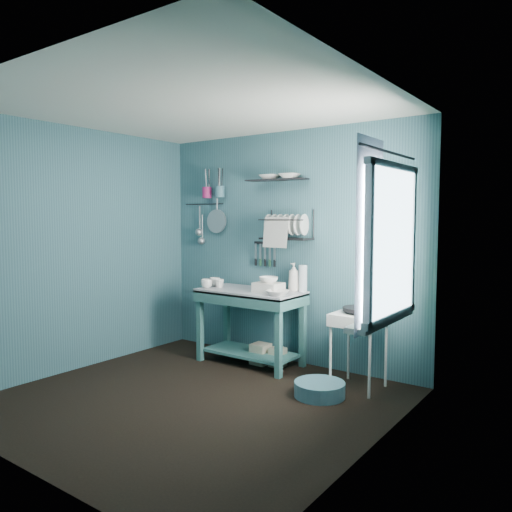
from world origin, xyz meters
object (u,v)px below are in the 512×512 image
Objects in this scene: water_bottle at (303,278)px; utensil_cup_teal at (220,192)px; storage_tin_large at (261,354)px; work_counter at (250,327)px; frying_pan at (359,309)px; storage_tin_small at (278,357)px; hotplate_stand at (358,351)px; dish_rack at (286,225)px; wash_tub at (268,287)px; mug_mid at (219,283)px; floor_basin at (320,389)px; utensil_cup_magenta at (207,193)px; mug_right at (215,282)px; potted_plant at (381,285)px; colander at (217,221)px; soap_bottle at (294,277)px; mug_left at (207,284)px.

utensil_cup_teal reaches higher than water_bottle.
water_bottle reaches higher than storage_tin_large.
frying_pan is (1.27, -0.04, 0.34)m from work_counter.
work_counter is 0.43m from storage_tin_small.
hotplate_stand is (1.27, -0.04, -0.05)m from work_counter.
dish_rack is at bearing 35.37° from work_counter.
wash_tub reaches higher than work_counter.
floor_basin is at bearing -14.65° from mug_mid.
utensil_cup_magenta reaches higher than wash_tub.
mug_right is 2.30m from potted_plant.
potted_plant is at bearing -52.71° from frying_pan.
wash_tub reaches higher than hotplate_stand.
mug_mid is 0.95m from water_bottle.
hotplate_stand is at bearing 0.00° from frying_pan.
work_counter is 1.37m from colander.
floor_basin is at bearing -43.89° from soap_bottle.
utensil_cup_teal is (-0.95, 0.05, 0.37)m from dish_rack.
mug_left is 0.41× the size of soap_bottle.
dish_rack reaches higher than frying_pan.
dish_rack is at bearing 165.09° from frying_pan.
utensil_cup_magenta reaches higher than work_counter.
wash_tub reaches higher than floor_basin.
frying_pan is 0.55× the size of dish_rack.
colander is 2.63m from potted_plant.
storage_tin_small is (-0.02, -0.13, -1.40)m from dish_rack.
hotplate_stand is 1.01m from storage_tin_small.
utensil_cup_teal reaches higher than storage_tin_large.
wash_tub is 0.61× the size of potted_plant.
utensil_cup_magenta is at bearing -166.16° from colander.
dish_rack reaches higher than floor_basin.
mug_right reaches higher than work_counter.
hotplate_stand is at bearing -7.22° from storage_tin_small.
colander reaches higher than floor_basin.
dish_rack reaches higher than storage_tin_small.
floor_basin is at bearing -49.38° from water_bottle.
wash_tub is at bearing -138.37° from water_bottle.
hotplate_stand is (1.77, -0.04, -0.50)m from mug_right.
frying_pan reaches higher than floor_basin.
soap_bottle is at bearing 45.00° from storage_tin_small.
colander is 2.44m from floor_basin.
wash_tub is at bearing -102.60° from dish_rack.
wash_tub is 1.00× the size of water_bottle.
mug_left is at bearing -49.78° from utensil_cup_magenta.
frying_pan is at bearing -19.28° from water_bottle.
frying_pan is (0.85, -0.24, -0.21)m from soap_bottle.
mug_right is at bearing -175.24° from storage_tin_large.
frying_pan is 1.17m from storage_tin_small.
mug_right is 1.78m from frying_pan.
utensil_cup_teal reaches higher than work_counter.
wash_tub reaches higher than mug_right.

